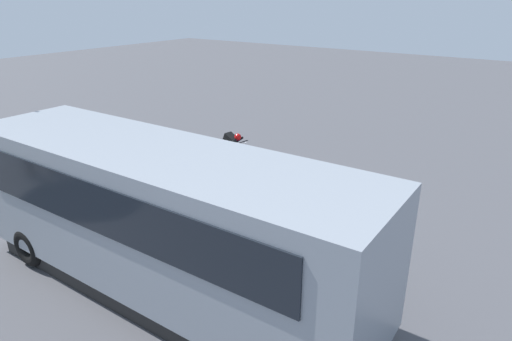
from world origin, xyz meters
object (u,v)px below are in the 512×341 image
spectator_centre (247,199)px  parked_motorcycle_silver (346,271)px  spectator_right (210,193)px  spectator_far_left (310,215)px  stunt_motorcycle (231,147)px  traffic_cone (290,168)px  spectator_left (274,213)px  tour_bus (160,223)px

spectator_centre → parked_motorcycle_silver: size_ratio=0.83×
spectator_right → parked_motorcycle_silver: 4.36m
spectator_far_left → stunt_motorcycle: bearing=-35.3°
spectator_right → stunt_motorcycle: size_ratio=0.82×
spectator_far_left → traffic_cone: bearing=-53.3°
spectator_far_left → spectator_left: size_ratio=1.04×
spectator_left → traffic_cone: (2.17, -4.40, -0.69)m
parked_motorcycle_silver → traffic_cone: (4.40, -4.94, -0.18)m
stunt_motorcycle → traffic_cone: (-2.58, -0.08, -0.31)m
spectator_left → spectator_right: spectator_left is taller
spectator_left → spectator_right: (2.07, 0.02, -0.00)m
spectator_right → parked_motorcycle_silver: spectator_right is taller
spectator_right → stunt_motorcycle: 5.12m
tour_bus → spectator_left: (-0.99, -2.78, -0.64)m
spectator_centre → parked_motorcycle_silver: bearing=165.6°
tour_bus → spectator_far_left: tour_bus is taller
spectator_right → parked_motorcycle_silver: size_ratio=0.82×
spectator_left → spectator_far_left: bearing=-155.9°
spectator_right → parked_motorcycle_silver: (-4.30, 0.52, -0.51)m
tour_bus → spectator_left: size_ratio=5.64×
spectator_far_left → spectator_left: bearing=24.1°
tour_bus → parked_motorcycle_silver: (-3.22, -2.24, -1.16)m
spectator_far_left → spectator_centre: size_ratio=1.03×
stunt_motorcycle → spectator_left: bearing=137.8°
tour_bus → parked_motorcycle_silver: bearing=-145.1°
spectator_left → stunt_motorcycle: bearing=-42.2°
spectator_centre → spectator_left: bearing=163.9°
spectator_right → stunt_motorcycle: spectator_right is taller
spectator_left → spectator_right: size_ratio=1.00×
parked_motorcycle_silver → traffic_cone: size_ratio=3.24×
traffic_cone → parked_motorcycle_silver: bearing=131.7°
spectator_right → stunt_motorcycle: bearing=-58.2°
traffic_cone → tour_bus: bearing=99.3°
tour_bus → traffic_cone: tour_bus is taller
stunt_motorcycle → parked_motorcycle_silver: bearing=145.2°
spectator_centre → stunt_motorcycle: 5.51m
traffic_cone → spectator_right: bearing=91.3°
spectator_far_left → traffic_cone: 5.08m
tour_bus → spectator_right: 3.04m
spectator_far_left → stunt_motorcycle: 6.85m
spectator_right → traffic_cone: (0.10, -4.42, -0.69)m
tour_bus → traffic_cone: 7.40m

